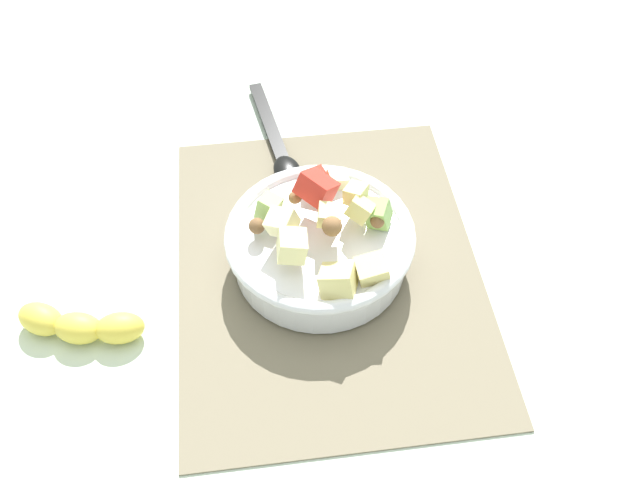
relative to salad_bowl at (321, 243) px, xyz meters
The scene contains 5 objects.
ground_plane 0.04m from the salad_bowl, 57.32° to the left, with size 2.40×2.40×0.00m, color silver.
placemat 0.04m from the salad_bowl, 57.32° to the left, with size 0.47×0.36×0.01m, color #756B56.
salad_bowl is the anchor object (origin of this frame).
serving_spoon 0.21m from the salad_bowl, behind, with size 0.22×0.06×0.01m.
banana_whole 0.29m from the salad_bowl, 77.24° to the right, with size 0.07×0.15×0.04m.
Camera 1 is at (0.51, -0.08, 0.68)m, focal length 39.18 mm.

